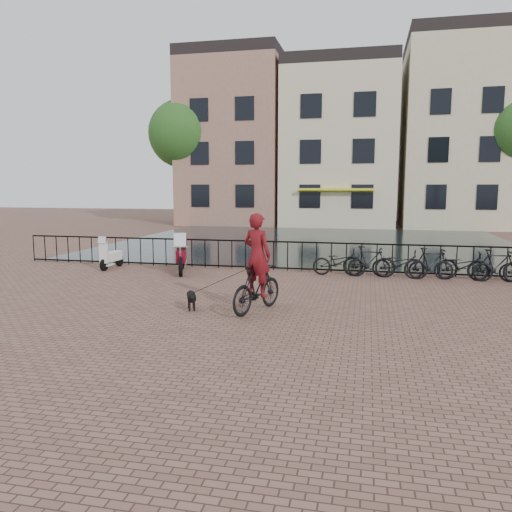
% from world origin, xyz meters
% --- Properties ---
extents(ground, '(100.00, 100.00, 0.00)m').
position_xyz_m(ground, '(0.00, 0.00, 0.00)').
color(ground, brown).
rests_on(ground, ground).
extents(canal_water, '(20.00, 20.00, 0.00)m').
position_xyz_m(canal_water, '(0.00, 17.30, 0.00)').
color(canal_water, black).
rests_on(canal_water, ground).
extents(railing, '(20.00, 0.05, 1.02)m').
position_xyz_m(railing, '(0.00, 8.00, 0.50)').
color(railing, black).
rests_on(railing, ground).
extents(canal_house_left, '(7.50, 9.00, 12.80)m').
position_xyz_m(canal_house_left, '(-7.50, 30.00, 6.40)').
color(canal_house_left, '#8F6A53').
rests_on(canal_house_left, ground).
extents(canal_house_mid, '(8.00, 9.50, 11.80)m').
position_xyz_m(canal_house_mid, '(0.50, 30.00, 5.90)').
color(canal_house_mid, beige).
rests_on(canal_house_mid, ground).
extents(canal_house_right, '(7.00, 9.00, 13.30)m').
position_xyz_m(canal_house_right, '(8.50, 30.00, 6.65)').
color(canal_house_right, '#C8B794').
rests_on(canal_house_right, ground).
extents(tree_far_left, '(5.04, 5.04, 9.27)m').
position_xyz_m(tree_far_left, '(-11.00, 27.00, 6.73)').
color(tree_far_left, black).
rests_on(tree_far_left, ground).
extents(cyclist, '(1.26, 2.03, 2.69)m').
position_xyz_m(cyclist, '(0.20, 2.22, 1.02)').
color(cyclist, black).
rests_on(cyclist, ground).
extents(dog, '(0.51, 0.78, 0.50)m').
position_xyz_m(dog, '(-1.36, 2.06, 0.25)').
color(dog, black).
rests_on(dog, ground).
extents(motorcycle, '(1.12, 2.08, 1.45)m').
position_xyz_m(motorcycle, '(-3.46, 6.87, 0.73)').
color(motorcycle, maroon).
rests_on(motorcycle, ground).
extents(scooter, '(0.42, 1.33, 1.22)m').
position_xyz_m(scooter, '(-6.18, 7.09, 0.61)').
color(scooter, white).
rests_on(scooter, ground).
extents(parked_bike_0, '(1.72, 0.60, 0.90)m').
position_xyz_m(parked_bike_0, '(1.80, 7.40, 0.45)').
color(parked_bike_0, black).
rests_on(parked_bike_0, ground).
extents(parked_bike_1, '(1.69, 0.55, 1.00)m').
position_xyz_m(parked_bike_1, '(2.75, 7.40, 0.50)').
color(parked_bike_1, black).
rests_on(parked_bike_1, ground).
extents(parked_bike_2, '(1.79, 0.85, 0.90)m').
position_xyz_m(parked_bike_2, '(3.70, 7.40, 0.45)').
color(parked_bike_2, black).
rests_on(parked_bike_2, ground).
extents(parked_bike_3, '(1.72, 0.72, 1.00)m').
position_xyz_m(parked_bike_3, '(4.65, 7.40, 0.50)').
color(parked_bike_3, black).
rests_on(parked_bike_3, ground).
extents(parked_bike_4, '(1.76, 0.72, 0.90)m').
position_xyz_m(parked_bike_4, '(5.60, 7.40, 0.45)').
color(parked_bike_4, black).
rests_on(parked_bike_4, ground).
extents(parked_bike_5, '(1.68, 0.52, 1.00)m').
position_xyz_m(parked_bike_5, '(6.55, 7.40, 0.50)').
color(parked_bike_5, black).
rests_on(parked_bike_5, ground).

